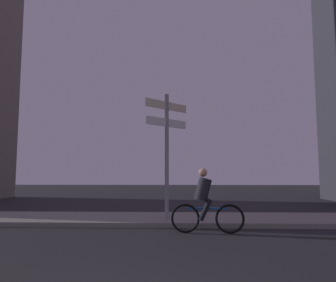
{
  "coord_description": "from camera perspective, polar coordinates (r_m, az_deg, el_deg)",
  "views": [
    {
      "loc": [
        0.79,
        -2.98,
        1.47
      ],
      "look_at": [
        0.47,
        6.92,
        2.47
      ],
      "focal_mm": 34.53,
      "sensor_mm": 36.0,
      "label": 1
    }
  ],
  "objects": [
    {
      "name": "sidewalk_kerb",
      "position": [
        10.28,
        -2.65,
        -13.61
      ],
      "size": [
        40.0,
        2.52,
        0.14
      ],
      "primitive_type": "cube",
      "color": "gray",
      "rests_on": "ground_plane"
    },
    {
      "name": "cyclist",
      "position": [
        8.24,
        6.58,
        -10.78
      ],
      "size": [
        1.82,
        0.35,
        1.61
      ],
      "color": "black",
      "rests_on": "ground_plane"
    },
    {
      "name": "signpost",
      "position": [
        9.61,
        -0.22,
        -0.35
      ],
      "size": [
        1.19,
        1.19,
        3.72
      ],
      "color": "gray",
      "rests_on": "sidewalk_kerb"
    }
  ]
}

